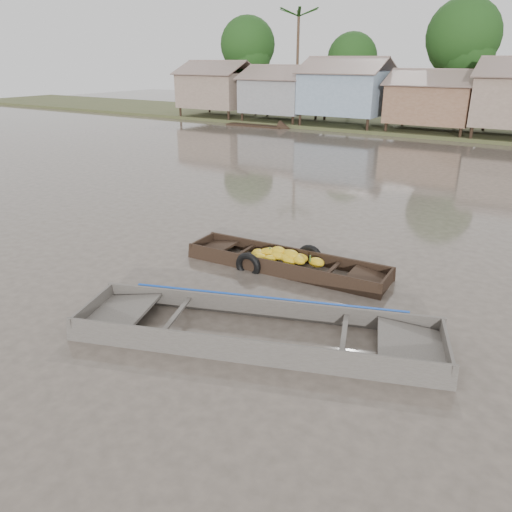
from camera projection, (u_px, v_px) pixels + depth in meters
The scene contains 3 objects.
ground at pixel (264, 298), 11.82m from camera, with size 120.00×120.00×0.00m, color #4B423A.
banana_boat at pixel (283, 262), 13.47m from camera, with size 5.64×1.63×0.79m.
viewer_boat at pixel (258, 335), 10.13m from camera, with size 7.65×4.29×0.60m.
Camera 1 is at (5.50, -9.07, 5.31)m, focal length 35.00 mm.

